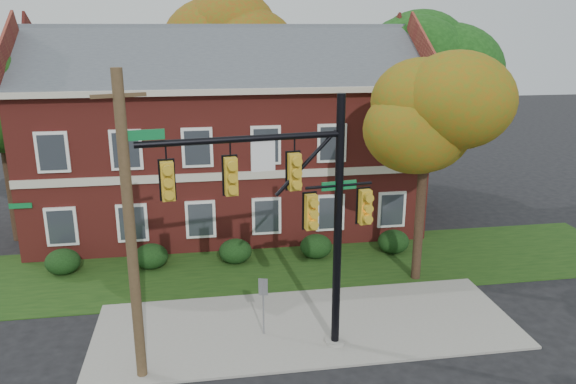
{
  "coord_description": "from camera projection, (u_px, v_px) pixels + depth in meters",
  "views": [
    {
      "loc": [
        -3.27,
        -15.48,
        9.73
      ],
      "look_at": [
        -0.32,
        3.0,
        4.16
      ],
      "focal_mm": 35.0,
      "sensor_mm": 36.0,
      "label": 1
    }
  ],
  "objects": [
    {
      "name": "hedge_center",
      "position": [
        235.0,
        251.0,
        23.81
      ],
      "size": [
        1.4,
        1.26,
        1.05
      ],
      "primitive_type": "ellipsoid",
      "color": "black",
      "rests_on": "ground"
    },
    {
      "name": "hedge_far_left",
      "position": [
        63.0,
        262.0,
        22.75
      ],
      "size": [
        1.4,
        1.26,
        1.05
      ],
      "primitive_type": "ellipsoid",
      "color": "black",
      "rests_on": "ground"
    },
    {
      "name": "tree_left_rear",
      "position": [
        2.0,
        98.0,
        24.5
      ],
      "size": [
        5.4,
        5.1,
        8.88
      ],
      "color": "black",
      "rests_on": "ground"
    },
    {
      "name": "hedge_far_right",
      "position": [
        393.0,
        242.0,
        24.86
      ],
      "size": [
        1.4,
        1.26,
        1.05
      ],
      "primitive_type": "ellipsoid",
      "color": "black",
      "rests_on": "ground"
    },
    {
      "name": "tree_near_right",
      "position": [
        434.0,
        113.0,
        20.46
      ],
      "size": [
        4.5,
        4.25,
        8.58
      ],
      "color": "black",
      "rests_on": "ground"
    },
    {
      "name": "grass_strip",
      "position": [
        284.0,
        266.0,
        23.59
      ],
      "size": [
        30.0,
        6.0,
        0.04
      ],
      "primitive_type": "cube",
      "color": "#193811",
      "rests_on": "ground"
    },
    {
      "name": "hedge_left",
      "position": [
        151.0,
        256.0,
        23.28
      ],
      "size": [
        1.4,
        1.26,
        1.05
      ],
      "primitive_type": "ellipsoid",
      "color": "black",
      "rests_on": "ground"
    },
    {
      "name": "tree_far_rear",
      "position": [
        239.0,
        41.0,
        34.03
      ],
      "size": [
        6.84,
        6.46,
        11.52
      ],
      "color": "black",
      "rests_on": "ground"
    },
    {
      "name": "utility_pole",
      "position": [
        130.0,
        233.0,
        14.92
      ],
      "size": [
        1.33,
        0.49,
        8.74
      ],
      "rotation": [
        0.0,
        0.0,
        0.3
      ],
      "color": "#473721",
      "rests_on": "ground"
    },
    {
      "name": "traffic_signal",
      "position": [
        292.0,
        201.0,
        16.0
      ],
      "size": [
        7.06,
        1.15,
        7.92
      ],
      "rotation": [
        0.0,
        0.0,
        0.13
      ],
      "color": "gray",
      "rests_on": "ground"
    },
    {
      "name": "sign_post",
      "position": [
        263.0,
        297.0,
        17.92
      ],
      "size": [
        0.29,
        0.11,
        2.04
      ],
      "rotation": [
        0.0,
        0.0,
        -0.25
      ],
      "color": "slate",
      "rests_on": "ground"
    },
    {
      "name": "apartment_building",
      "position": [
        226.0,
        126.0,
        27.51
      ],
      "size": [
        18.8,
        8.8,
        9.74
      ],
      "color": "maroon",
      "rests_on": "ground"
    },
    {
      "name": "hedge_right",
      "position": [
        316.0,
        246.0,
        24.33
      ],
      "size": [
        1.4,
        1.26,
        1.05
      ],
      "primitive_type": "ellipsoid",
      "color": "black",
      "rests_on": "ground"
    },
    {
      "name": "tree_right_rear",
      "position": [
        441.0,
        58.0,
        29.13
      ],
      "size": [
        6.3,
        5.95,
        10.62
      ],
      "color": "black",
      "rests_on": "ground"
    },
    {
      "name": "sidewalk",
      "position": [
        307.0,
        326.0,
        18.85
      ],
      "size": [
        14.0,
        5.0,
        0.08
      ],
      "primitive_type": "cube",
      "color": "gray",
      "rests_on": "ground"
    },
    {
      "name": "ground",
      "position": [
        313.0,
        343.0,
        17.92
      ],
      "size": [
        120.0,
        120.0,
        0.0
      ],
      "primitive_type": "plane",
      "color": "black",
      "rests_on": "ground"
    }
  ]
}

